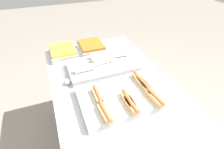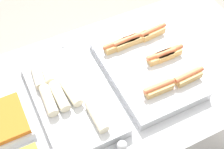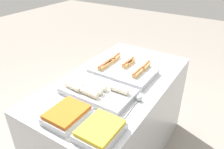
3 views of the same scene
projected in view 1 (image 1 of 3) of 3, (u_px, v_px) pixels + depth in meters
counter at (114, 126)px, 1.50m from camera, size 1.55×0.85×0.88m
tray_hotdogs at (124, 96)px, 1.12m from camera, size 0.39×0.55×0.10m
tray_wraps at (103, 65)px, 1.42m from camera, size 0.32×0.55×0.10m
tray_side_front at (63, 52)px, 1.59m from camera, size 0.28×0.23×0.07m
tray_side_back at (92, 47)px, 1.67m from camera, size 0.28×0.23×0.07m
serving_spoon_near at (67, 80)px, 1.28m from camera, size 0.26×0.05×0.05m
serving_spoon_far at (140, 64)px, 1.46m from camera, size 0.24×0.05×0.05m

